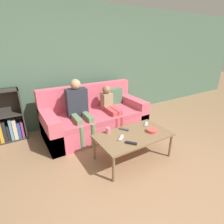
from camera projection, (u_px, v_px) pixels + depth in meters
ground_plane at (155, 188)px, 2.31m from camera, size 22.00×22.00×0.00m
wall_back at (78, 66)px, 3.87m from camera, size 12.00×0.06×2.60m
couch at (95, 118)px, 3.69m from camera, size 2.08×0.98×0.96m
bookshelf at (4, 123)px, 3.31m from camera, size 0.69×0.28×1.00m
coffee_table at (133, 136)px, 2.77m from camera, size 1.19×0.67×0.44m
person_adult at (78, 106)px, 3.29m from camera, size 0.40×0.68×1.17m
person_child at (110, 107)px, 3.60m from camera, size 0.24×0.67×0.96m
cup_near at (108, 130)px, 2.78m from camera, size 0.07×0.07×0.10m
tv_remote_0 at (146, 124)px, 3.08m from camera, size 0.16×0.15×0.02m
tv_remote_1 at (131, 143)px, 2.50m from camera, size 0.14×0.16×0.02m
tv_remote_2 at (121, 138)px, 2.64m from camera, size 0.16×0.15×0.02m
tv_remote_3 at (124, 129)px, 2.90m from camera, size 0.13×0.17×0.02m
snack_bowl at (152, 131)px, 2.83m from camera, size 0.17×0.17×0.05m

